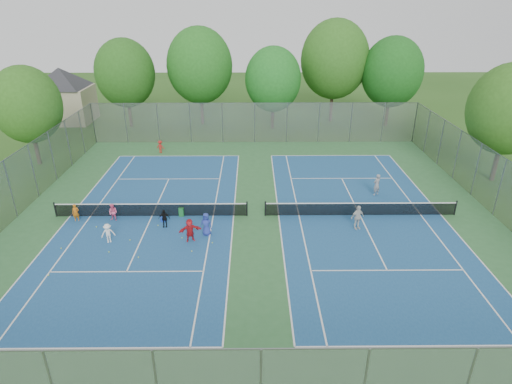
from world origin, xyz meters
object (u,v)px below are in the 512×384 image
net_left (151,210)px  instructor (377,185)px  ball_hopper (182,212)px  net_right (360,209)px  ball_crate (163,219)px

net_left → instructor: bearing=11.5°
ball_hopper → net_right: bearing=-0.0°
ball_crate → ball_hopper: bearing=31.7°
ball_crate → instructor: instructor is taller
net_right → ball_hopper: 12.00m
net_left → ball_crate: bearing=-39.2°
net_right → instructor: bearing=59.4°
net_right → ball_crate: net_right is taller
net_left → ball_crate: net_left is taller
net_left → ball_hopper: net_left is taller
ball_crate → net_right: bearing=3.1°
ball_hopper → net_left: bearing=-179.9°
ball_crate → ball_hopper: (1.14, 0.70, 0.18)m
net_left → net_right: (14.00, 0.00, 0.00)m
ball_crate → instructor: bearing=14.6°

